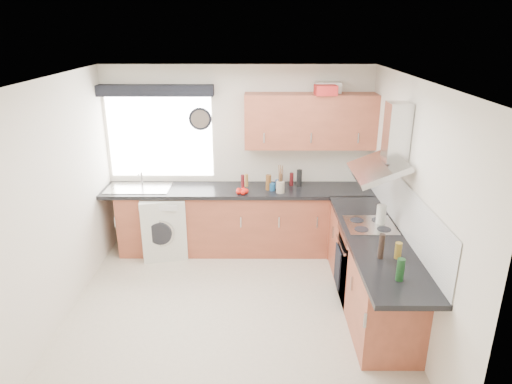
{
  "coord_description": "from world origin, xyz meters",
  "views": [
    {
      "loc": [
        0.27,
        -4.25,
        2.97
      ],
      "look_at": [
        0.25,
        0.85,
        1.1
      ],
      "focal_mm": 32.0,
      "sensor_mm": 36.0,
      "label": 1
    }
  ],
  "objects_px": {
    "upper_cabinets": "(310,121)",
    "washing_machine": "(164,225)",
    "extractor_hood": "(387,149)",
    "oven": "(366,265)"
  },
  "relations": [
    {
      "from": "washing_machine",
      "to": "upper_cabinets",
      "type": "bearing_deg",
      "value": -4.28
    },
    {
      "from": "upper_cabinets",
      "to": "washing_machine",
      "type": "height_order",
      "value": "upper_cabinets"
    },
    {
      "from": "oven",
      "to": "upper_cabinets",
      "type": "xyz_separation_m",
      "value": [
        -0.55,
        1.32,
        1.38
      ]
    },
    {
      "from": "upper_cabinets",
      "to": "oven",
      "type": "bearing_deg",
      "value": -67.46
    },
    {
      "from": "extractor_hood",
      "to": "upper_cabinets",
      "type": "relative_size",
      "value": 0.46
    },
    {
      "from": "extractor_hood",
      "to": "washing_machine",
      "type": "bearing_deg",
      "value": 157.07
    },
    {
      "from": "extractor_hood",
      "to": "washing_machine",
      "type": "xyz_separation_m",
      "value": [
        -2.6,
        1.1,
        -1.35
      ]
    },
    {
      "from": "oven",
      "to": "washing_machine",
      "type": "xyz_separation_m",
      "value": [
        -2.5,
        1.1,
        -0.0
      ]
    },
    {
      "from": "oven",
      "to": "upper_cabinets",
      "type": "relative_size",
      "value": 0.5
    },
    {
      "from": "extractor_hood",
      "to": "upper_cabinets",
      "type": "bearing_deg",
      "value": 116.13
    }
  ]
}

